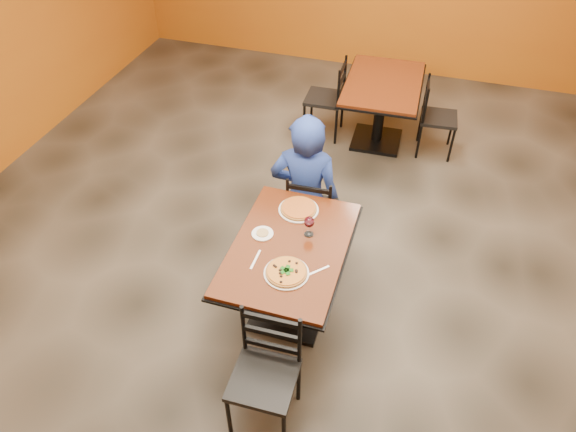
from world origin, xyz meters
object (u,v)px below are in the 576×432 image
(table_main, at_px, (289,265))
(chair_main_near, at_px, (264,380))
(plate_main, at_px, (286,273))
(chair_main_far, at_px, (312,210))
(diner, at_px, (306,179))
(wine_glass, at_px, (309,225))
(chair_second_right, at_px, (439,118))
(pizza_main, at_px, (286,272))
(table_second, at_px, (382,98))
(pizza_far, at_px, (299,208))
(plate_far, at_px, (299,210))
(chair_second_left, at_px, (324,98))
(side_plate, at_px, (263,234))

(table_main, height_order, chair_main_near, chair_main_near)
(plate_main, bearing_deg, chair_main_far, 95.25)
(diner, height_order, wine_glass, diner)
(chair_second_right, height_order, pizza_main, chair_second_right)
(table_second, distance_m, wine_glass, 2.51)
(chair_main_far, xyz_separation_m, pizza_far, (-0.01, -0.40, 0.34))
(chair_main_far, xyz_separation_m, diner, (-0.10, 0.14, 0.20))
(pizza_main, xyz_separation_m, pizza_far, (-0.11, 0.65, 0.00))
(chair_main_near, height_order, pizza_main, chair_main_near)
(table_second, bearing_deg, pizza_far, -97.14)
(chair_main_far, bearing_deg, diner, -56.46)
(pizza_main, xyz_separation_m, plate_far, (-0.11, 0.65, -0.02))
(chair_second_left, bearing_deg, pizza_main, 7.19)
(table_second, xyz_separation_m, chair_second_right, (0.64, 0.00, -0.13))
(table_main, xyz_separation_m, side_plate, (-0.22, 0.06, 0.20))
(table_second, height_order, chair_main_near, chair_main_near)
(table_main, xyz_separation_m, diner, (-0.14, 0.93, 0.07))
(pizza_far, relative_size, wine_glass, 1.56)
(diner, bearing_deg, plate_far, 94.45)
(chair_second_left, relative_size, diner, 0.71)
(chair_main_far, relative_size, chair_second_left, 0.95)
(plate_far, distance_m, side_plate, 0.38)
(chair_second_left, xyz_separation_m, diner, (0.26, -1.72, 0.18))
(chair_second_left, distance_m, pizza_main, 2.96)
(plate_main, relative_size, plate_far, 1.00)
(chair_main_near, relative_size, plate_far, 2.89)
(chair_main_far, relative_size, diner, 0.68)
(plate_main, bearing_deg, chair_second_left, 98.99)
(pizza_main, bearing_deg, chair_second_left, 98.99)
(wine_glass, bearing_deg, plate_far, 121.90)
(pizza_main, height_order, wine_glass, wine_glass)
(chair_second_left, bearing_deg, pizza_far, 7.13)
(chair_main_far, height_order, pizza_main, chair_main_far)
(table_second, bearing_deg, chair_second_right, 0.00)
(pizza_main, bearing_deg, diner, 99.47)
(chair_main_far, bearing_deg, pizza_main, 92.26)
(chair_second_right, bearing_deg, table_second, 85.43)
(diner, height_order, side_plate, diner)
(chair_second_right, xyz_separation_m, pizza_main, (-0.81, -2.90, 0.35))
(table_second, height_order, chair_second_left, chair_second_left)
(wine_glass, bearing_deg, table_second, 86.90)
(table_main, relative_size, chair_main_far, 1.44)
(chair_second_right, xyz_separation_m, plate_main, (-0.81, -2.90, 0.33))
(chair_main_near, height_order, side_plate, chair_main_near)
(chair_second_right, relative_size, diner, 0.67)
(table_second, distance_m, pizza_main, 2.92)
(pizza_far, bearing_deg, plate_far, 90.00)
(side_plate, bearing_deg, table_second, 79.93)
(chair_main_far, distance_m, side_plate, 0.82)
(pizza_main, bearing_deg, table_main, 102.70)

